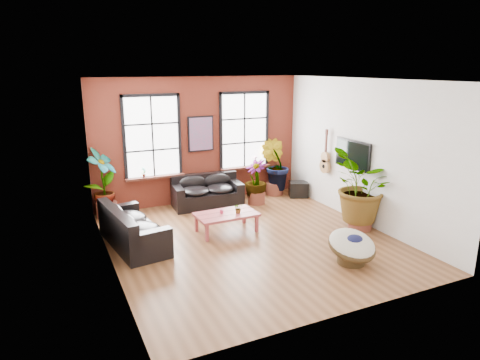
# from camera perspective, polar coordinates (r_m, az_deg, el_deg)

# --- Properties ---
(room) EXTENTS (6.04, 6.54, 3.54)m
(room) POSITION_cam_1_polar(r_m,az_deg,el_deg) (9.24, 1.19, 2.31)
(room) COLOR brown
(room) RESTS_ON ground
(sofa_back) EXTENTS (1.95, 1.07, 0.86)m
(sofa_back) POSITION_cam_1_polar(r_m,az_deg,el_deg) (11.88, -4.45, -1.61)
(sofa_back) COLOR black
(sofa_back) RESTS_ON ground
(sofa_left) EXTENTS (1.19, 2.26, 0.85)m
(sofa_left) POSITION_cam_1_polar(r_m,az_deg,el_deg) (9.53, -14.35, -6.33)
(sofa_left) COLOR black
(sofa_left) RESTS_ON ground
(coffee_table) EXTENTS (1.44, 0.85, 0.55)m
(coffee_table) POSITION_cam_1_polar(r_m,az_deg,el_deg) (9.99, -1.83, -4.74)
(coffee_table) COLOR #953539
(coffee_table) RESTS_ON ground
(papasan_chair) EXTENTS (0.94, 0.96, 0.70)m
(papasan_chair) POSITION_cam_1_polar(r_m,az_deg,el_deg) (8.74, 14.70, -8.52)
(papasan_chair) COLOR #402E17
(papasan_chair) RESTS_ON ground
(poster) EXTENTS (0.74, 0.06, 0.98)m
(poster) POSITION_cam_1_polar(r_m,az_deg,el_deg) (11.96, -5.25, 6.15)
(poster) COLOR black
(poster) RESTS_ON room
(tv_wall_unit) EXTENTS (0.13, 1.86, 1.20)m
(tv_wall_unit) POSITION_cam_1_polar(r_m,az_deg,el_deg) (11.21, 13.75, 3.07)
(tv_wall_unit) COLOR black
(tv_wall_unit) RESTS_ON room
(media_box) EXTENTS (0.68, 0.63, 0.45)m
(media_box) POSITION_cam_1_polar(r_m,az_deg,el_deg) (12.82, 7.80, -1.23)
(media_box) COLOR black
(media_box) RESTS_ON ground
(pot_back_left) EXTENTS (0.70, 0.70, 0.39)m
(pot_back_left) POSITION_cam_1_polar(r_m,az_deg,el_deg) (11.53, -17.30, -3.81)
(pot_back_left) COLOR brown
(pot_back_left) RESTS_ON ground
(pot_back_right) EXTENTS (0.52, 0.52, 0.37)m
(pot_back_right) POSITION_cam_1_polar(r_m,az_deg,el_deg) (12.97, 4.65, -1.13)
(pot_back_right) COLOR brown
(pot_back_right) RESTS_ON ground
(pot_right_wall) EXTENTS (0.64, 0.64, 0.40)m
(pot_right_wall) POSITION_cam_1_polar(r_m,az_deg,el_deg) (10.62, 15.70, -5.25)
(pot_right_wall) COLOR brown
(pot_right_wall) RESTS_ON ground
(pot_mid) EXTENTS (0.50, 0.50, 0.35)m
(pot_mid) POSITION_cam_1_polar(r_m,az_deg,el_deg) (12.09, 2.22, -2.34)
(pot_mid) COLOR brown
(pot_mid) RESTS_ON ground
(floor_plant_back_left) EXTENTS (1.03, 1.04, 1.66)m
(floor_plant_back_left) POSITION_cam_1_polar(r_m,az_deg,el_deg) (11.34, -17.82, -0.02)
(floor_plant_back_left) COLOR black
(floor_plant_back_left) RESTS_ON ground
(floor_plant_back_right) EXTENTS (1.07, 1.07, 1.52)m
(floor_plant_back_right) POSITION_cam_1_polar(r_m,az_deg,el_deg) (12.82, 4.67, 2.04)
(floor_plant_back_right) COLOR black
(floor_plant_back_right) RESTS_ON ground
(floor_plant_right_wall) EXTENTS (2.07, 2.11, 1.77)m
(floor_plant_right_wall) POSITION_cam_1_polar(r_m,az_deg,el_deg) (10.37, 16.04, -0.86)
(floor_plant_right_wall) COLOR black
(floor_plant_right_wall) RESTS_ON ground
(floor_plant_mid) EXTENTS (0.80, 0.80, 1.11)m
(floor_plant_mid) POSITION_cam_1_polar(r_m,az_deg,el_deg) (11.97, 2.12, 0.05)
(floor_plant_mid) COLOR black
(floor_plant_mid) RESTS_ON ground
(table_plant) EXTENTS (0.23, 0.20, 0.24)m
(table_plant) POSITION_cam_1_polar(r_m,az_deg,el_deg) (9.95, -0.22, -3.76)
(table_plant) COLOR black
(table_plant) RESTS_ON coffee_table
(sill_plant_left) EXTENTS (0.17, 0.17, 0.27)m
(sill_plant_left) POSITION_cam_1_polar(r_m,az_deg,el_deg) (11.65, -12.72, 1.01)
(sill_plant_left) COLOR black
(sill_plant_left) RESTS_ON room
(sill_plant_right) EXTENTS (0.19, 0.19, 0.27)m
(sill_plant_right) POSITION_cam_1_polar(r_m,az_deg,el_deg) (12.75, 2.14, 2.56)
(sill_plant_right) COLOR black
(sill_plant_right) RESTS_ON room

